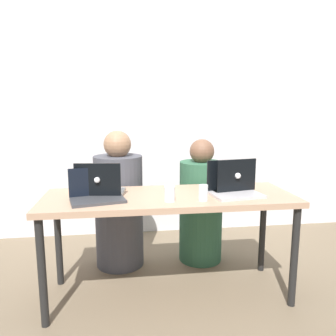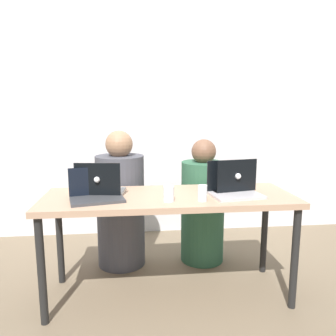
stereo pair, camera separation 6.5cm
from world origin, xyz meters
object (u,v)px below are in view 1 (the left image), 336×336
object	(u,v)px
laptop_front_right	(233,187)
water_glass_right	(203,194)
water_glass_center	(170,195)
laptop_back_left	(100,188)
laptop_front_left	(97,193)
person_on_right	(201,207)
laptop_back_right	(230,184)
person_on_left	(119,207)

from	to	relation	value
laptop_front_right	water_glass_right	bearing A→B (deg)	-161.30
water_glass_center	laptop_back_left	bearing A→B (deg)	153.99
laptop_front_right	laptop_front_left	distance (m)	0.93
laptop_back_left	person_on_right	bearing A→B (deg)	-142.99
laptop_front_right	laptop_back_left	size ratio (longest dim) A/B	1.08
laptop_back_right	water_glass_center	world-z (taller)	laptop_back_right
laptop_back_left	laptop_back_right	bearing A→B (deg)	-172.76
person_on_right	water_glass_right	size ratio (longest dim) A/B	10.35
person_on_left	person_on_right	xyz separation A→B (m)	(0.71, 0.00, -0.03)
laptop_front_left	laptop_back_left	size ratio (longest dim) A/B	1.12
laptop_front_right	laptop_back_left	world-z (taller)	laptop_back_left
laptop_back_right	laptop_front_left	bearing A→B (deg)	-4.01
person_on_left	laptop_back_left	xyz separation A→B (m)	(-0.12, -0.47, 0.28)
laptop_back_left	water_glass_right	distance (m)	0.71
laptop_front_right	laptop_front_left	world-z (taller)	laptop_front_right
person_on_left	water_glass_center	world-z (taller)	person_on_left
person_on_left	laptop_front_right	xyz separation A→B (m)	(0.80, -0.57, 0.28)
laptop_front_right	laptop_front_left	bearing A→B (deg)	172.99
person_on_left	laptop_back_left	distance (m)	0.56
laptop_front_left	water_glass_center	size ratio (longest dim) A/B	3.75
water_glass_right	laptop_back_left	bearing A→B (deg)	161.10
person_on_left	water_glass_right	xyz separation A→B (m)	(0.56, -0.70, 0.27)
person_on_left	laptop_back_left	size ratio (longest dim) A/B	3.44
person_on_right	laptop_front_right	distance (m)	0.66
laptop_front_left	water_glass_right	distance (m)	0.69
laptop_back_right	water_glass_right	xyz separation A→B (m)	(-0.26, -0.23, -0.01)
person_on_left	laptop_back_right	bearing A→B (deg)	133.74
water_glass_center	water_glass_right	xyz separation A→B (m)	(0.22, -0.01, 0.00)
person_on_right	water_glass_center	bearing A→B (deg)	72.80
laptop_back_right	laptop_back_left	size ratio (longest dim) A/B	1.02
person_on_right	laptop_front_right	world-z (taller)	person_on_right
person_on_left	laptop_front_right	distance (m)	1.02
water_glass_right	person_on_right	bearing A→B (deg)	77.37
person_on_right	water_glass_center	size ratio (longest dim) A/B	10.72
water_glass_center	person_on_right	bearing A→B (deg)	61.49
person_on_right	water_glass_right	xyz separation A→B (m)	(-0.16, -0.70, 0.31)
person_on_right	water_glass_right	bearing A→B (deg)	88.68
laptop_back_left	water_glass_right	size ratio (longest dim) A/B	3.22
person_on_left	laptop_front_right	bearing A→B (deg)	128.38
laptop_front_left	water_glass_right	world-z (taller)	laptop_front_left
person_on_left	laptop_front_left	size ratio (longest dim) A/B	3.07
water_glass_center	water_glass_right	size ratio (longest dim) A/B	0.97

